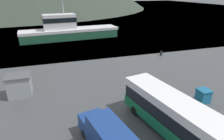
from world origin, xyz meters
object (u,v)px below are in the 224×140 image
tour_bus (175,116)px  dock_kiosk (20,85)px  small_boat (109,30)px  fishing_boat (68,30)px  delivery_van (106,136)px  storage_bin (203,96)px

tour_bus → dock_kiosk: size_ratio=4.29×
small_boat → fishing_boat: bearing=71.9°
fishing_boat → dock_kiosk: size_ratio=8.81×
tour_bus → delivery_van: bearing=169.6°
tour_bus → dock_kiosk: bearing=128.0°
tour_bus → small_boat: 43.45m
delivery_van → fishing_boat: 36.80m
small_boat → delivery_van: bearing=118.2°
tour_bus → storage_bin: size_ratio=8.04×
delivery_van → storage_bin: bearing=6.6°
delivery_van → fishing_boat: bearing=77.1°
fishing_boat → small_boat: (11.98, 6.03, -1.64)m
tour_bus → delivery_van: 5.53m
tour_bus → dock_kiosk: (-12.21, 10.69, -0.60)m
tour_bus → small_boat: bearing=69.1°
delivery_van → dock_kiosk: delivery_van is taller
fishing_boat → small_boat: size_ratio=3.24×
delivery_van → storage_bin: size_ratio=4.43×
delivery_van → storage_bin: 11.99m
fishing_boat → tour_bus: bearing=2.2°
fishing_boat → dock_kiosk: 27.20m
storage_bin → small_boat: 39.20m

